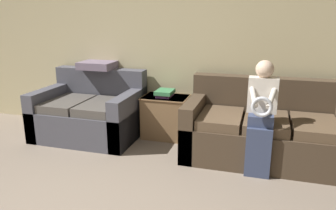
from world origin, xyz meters
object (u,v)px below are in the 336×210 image
Objects in this scene: couch_main at (265,131)px; book_stack at (165,93)px; throw_pillow at (99,65)px; side_shelf at (166,116)px; couch_side at (91,114)px; child_left_seated at (261,113)px.

book_stack is at bearing 167.74° from couch_main.
throw_pillow reaches higher than couch_main.
book_stack is (-0.01, -0.01, 0.32)m from side_shelf.
couch_side is 4.79× the size of book_stack.
throw_pillow is at bearing 174.24° from side_shelf.
couch_main reaches higher than couch_side.
couch_side reaches higher than side_shelf.
child_left_seated is at bearing -29.04° from side_shelf.
couch_main is 3.85× the size of throw_pillow.
couch_main is 1.37× the size of couch_side.
side_shelf is 1.20m from throw_pillow.
couch_side is 2.21× the size of side_shelf.
side_shelf is (-1.29, 0.29, -0.02)m from couch_main.
child_left_seated is 1.41m from book_stack.
side_shelf is at bearing -5.76° from throw_pillow.
side_shelf is at bearing 37.64° from book_stack.
book_stack is (-1.24, 0.68, -0.04)m from child_left_seated.
couch_side is 1.06m from book_stack.
child_left_seated is 4.25× the size of book_stack.
couch_side is 1.02m from side_shelf.
side_shelf is at bearing 150.96° from child_left_seated.
throw_pillow reaches higher than side_shelf.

